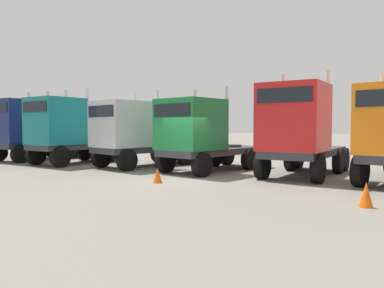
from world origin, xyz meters
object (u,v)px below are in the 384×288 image
object	(u,v)px
semi_truck_navy	(26,129)
semi_truck_red	(298,130)
traffic_cone_near	(158,175)
semi_truck_silver	(133,133)
semi_truck_green	(200,134)
semi_truck_teal	(64,130)
traffic_cone_far	(366,195)

from	to	relation	value
semi_truck_navy	semi_truck_red	bearing A→B (deg)	94.16
semi_truck_navy	traffic_cone_near	bearing A→B (deg)	76.49
semi_truck_silver	semi_truck_green	size ratio (longest dim) A/B	1.05
semi_truck_silver	semi_truck_green	xyz separation A→B (m)	(4.02, -0.16, -0.03)
semi_truck_silver	semi_truck_green	world-z (taller)	semi_truck_silver
semi_truck_teal	traffic_cone_near	bearing A→B (deg)	75.63
semi_truck_red	traffic_cone_far	size ratio (longest dim) A/B	8.96
semi_truck_teal	traffic_cone_far	distance (m)	16.22
semi_truck_teal	traffic_cone_far	size ratio (longest dim) A/B	8.75
traffic_cone_near	semi_truck_red	bearing A→B (deg)	43.80
semi_truck_silver	semi_truck_red	xyz separation A→B (m)	(8.41, 0.23, 0.21)
semi_truck_green	traffic_cone_far	world-z (taller)	semi_truck_green
semi_truck_navy	semi_truck_silver	xyz separation A→B (m)	(8.08, 0.39, -0.17)
semi_truck_red	semi_truck_green	bearing A→B (deg)	-82.32
semi_truck_silver	traffic_cone_near	xyz separation A→B (m)	(4.21, -3.80, -1.51)
semi_truck_green	traffic_cone_near	world-z (taller)	semi_truck_green
semi_truck_green	traffic_cone_far	xyz separation A→B (m)	(7.43, -4.41, -1.42)
semi_truck_teal	traffic_cone_near	distance (m)	9.12
semi_truck_red	traffic_cone_far	distance (m)	5.91
semi_truck_teal	semi_truck_green	size ratio (longest dim) A/B	0.93
semi_truck_teal	semi_truck_navy	bearing A→B (deg)	-90.72
semi_truck_silver	semi_truck_navy	bearing A→B (deg)	-73.65
semi_truck_teal	semi_truck_red	world-z (taller)	semi_truck_red
semi_truck_silver	semi_truck_red	size ratio (longest dim) A/B	1.10
semi_truck_teal	semi_truck_red	bearing A→B (deg)	99.84
semi_truck_green	semi_truck_red	distance (m)	4.42
semi_truck_teal	traffic_cone_near	world-z (taller)	semi_truck_teal
semi_truck_teal	semi_truck_silver	size ratio (longest dim) A/B	0.89
semi_truck_green	traffic_cone_far	bearing A→B (deg)	70.70
semi_truck_navy	semi_truck_teal	world-z (taller)	semi_truck_navy
semi_truck_navy	semi_truck_teal	bearing A→B (deg)	86.05
semi_truck_navy	traffic_cone_near	distance (m)	12.86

